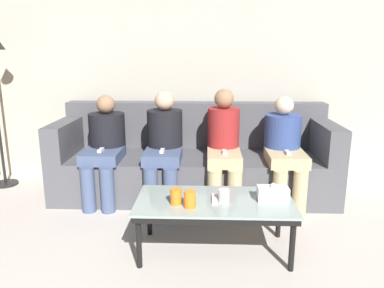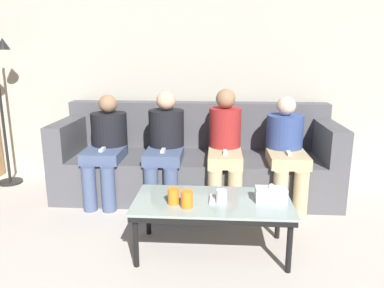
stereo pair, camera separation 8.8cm
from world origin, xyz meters
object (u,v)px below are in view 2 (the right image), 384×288
(game_remote, at_px, (212,199))
(cup_near_left, at_px, (187,199))
(couch, at_px, (196,162))
(standing_lamp, at_px, (2,97))
(seated_person_left_end, at_px, (107,144))
(seated_person_right_end, at_px, (286,147))
(cup_near_right, at_px, (221,196))
(coffee_table, at_px, (212,205))
(cup_far_center, at_px, (173,196))
(tissue_box, at_px, (271,194))
(seated_person_mid_right, at_px, (225,144))
(seated_person_mid_left, at_px, (165,143))

(game_remote, bearing_deg, cup_near_left, -141.76)
(couch, xyz_separation_m, standing_lamp, (-2.10, 0.14, 0.64))
(seated_person_left_end, height_order, seated_person_right_end, same)
(cup_near_left, relative_size, cup_near_right, 1.23)
(seated_person_left_end, bearing_deg, coffee_table, -42.92)
(game_remote, bearing_deg, coffee_table, 180.00)
(cup_far_center, height_order, game_remote, cup_far_center)
(couch, bearing_deg, game_remote, -81.19)
(cup_near_left, relative_size, standing_lamp, 0.07)
(tissue_box, height_order, seated_person_left_end, seated_person_left_end)
(cup_near_left, xyz_separation_m, tissue_box, (0.59, 0.15, -0.01))
(cup_near_right, xyz_separation_m, seated_person_right_end, (0.62, 1.02, 0.11))
(couch, height_order, seated_person_left_end, seated_person_left_end)
(cup_far_center, relative_size, game_remote, 0.76)
(standing_lamp, distance_m, seated_person_right_end, 3.02)
(seated_person_left_end, bearing_deg, seated_person_mid_right, -0.73)
(coffee_table, height_order, seated_person_right_end, seated_person_right_end)
(cup_far_center, relative_size, seated_person_right_end, 0.11)
(cup_far_center, relative_size, seated_person_mid_right, 0.10)
(seated_person_mid_left, bearing_deg, couch, 36.91)
(cup_near_left, xyz_separation_m, seated_person_mid_left, (-0.30, 1.12, 0.12))
(cup_near_right, distance_m, game_remote, 0.09)
(cup_near_right, xyz_separation_m, seated_person_mid_left, (-0.54, 1.03, 0.13))
(tissue_box, bearing_deg, cup_near_right, -171.18)
(couch, height_order, cup_near_right, couch)
(standing_lamp, height_order, seated_person_mid_right, standing_lamp)
(seated_person_mid_left, bearing_deg, cup_far_center, -79.26)
(couch, relative_size, cup_far_center, 24.50)
(cup_near_left, relative_size, seated_person_right_end, 0.11)
(cup_near_right, distance_m, seated_person_left_end, 1.52)
(cup_near_right, height_order, cup_far_center, cup_far_center)
(coffee_table, height_order, cup_far_center, cup_far_center)
(coffee_table, bearing_deg, tissue_box, 1.79)
(game_remote, relative_size, seated_person_mid_right, 0.14)
(cup_far_center, height_order, seated_person_left_end, seated_person_left_end)
(cup_near_right, relative_size, seated_person_mid_right, 0.09)
(couch, bearing_deg, seated_person_right_end, -14.81)
(cup_far_center, distance_m, game_remote, 0.29)
(seated_person_left_end, distance_m, seated_person_right_end, 1.74)
(tissue_box, distance_m, game_remote, 0.42)
(seated_person_mid_right, bearing_deg, cup_far_center, -109.67)
(couch, bearing_deg, coffee_table, -81.19)
(standing_lamp, relative_size, seated_person_left_end, 1.53)
(cup_near_right, xyz_separation_m, standing_lamp, (-2.35, 1.38, 0.52))
(cup_near_left, relative_size, seated_person_mid_right, 0.11)
(coffee_table, distance_m, seated_person_mid_right, 1.00)
(coffee_table, distance_m, tissue_box, 0.43)
(cup_far_center, bearing_deg, cup_near_left, -27.43)
(coffee_table, relative_size, cup_far_center, 10.00)
(tissue_box, distance_m, seated_person_mid_left, 1.33)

